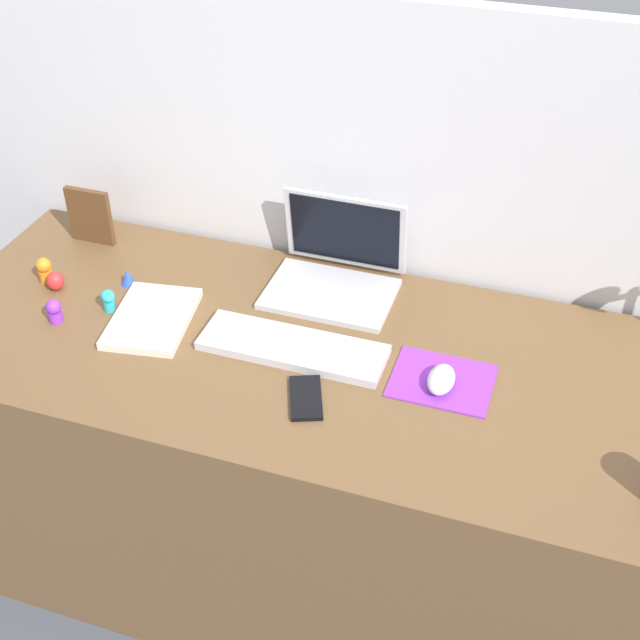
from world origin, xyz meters
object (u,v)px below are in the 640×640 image
Objects in this scene: toy_figurine_blue at (128,277)px; picture_frame at (90,216)px; toy_figurine_red at (55,281)px; laptop at (337,266)px; notebook_pad at (152,318)px; keyboard at (293,347)px; toy_figurine_purple at (54,310)px; toy_figurine_cyan at (108,300)px; cell_phone at (306,398)px; toy_figurine_orange at (45,269)px; mouse at (441,379)px.

picture_frame is at bearing 140.99° from toy_figurine_blue.
toy_figurine_red is at bearing -154.32° from toy_figurine_blue.
toy_figurine_red is (-0.63, -0.23, -0.03)m from laptop.
laptop is 1.25× the size of notebook_pad.
keyboard is at bearing -8.34° from notebook_pad.
laptop reaches higher than picture_frame.
picture_frame is 2.60× the size of toy_figurine_purple.
keyboard is 7.57× the size of toy_figurine_cyan.
toy_figurine_cyan reaches higher than keyboard.
toy_figurine_cyan reaches higher than notebook_pad.
picture_frame is (-0.73, 0.40, 0.07)m from cell_phone.
laptop reaches higher than toy_figurine_cyan.
mouse is at bearing -4.39° from toy_figurine_orange.
cell_phone is (0.07, -0.41, -0.05)m from laptop.
toy_figurine_purple is 1.23× the size of toy_figurine_red.
notebook_pad is 1.60× the size of picture_frame.
toy_figurine_purple is at bearing 152.19° from cell_phone.
mouse is 1.49× the size of toy_figurine_orange.
mouse is 1.77× the size of toy_figurine_cyan.
laptop reaches higher than toy_figurine_blue.
toy_figurine_cyan is (0.19, -0.25, -0.05)m from picture_frame.
notebook_pad is (-0.35, -0.28, -0.04)m from laptop.
laptop reaches higher than mouse.
laptop is 0.45m from notebook_pad.
toy_figurine_cyan is at bearing 178.52° from mouse.
mouse is 0.40× the size of notebook_pad.
picture_frame reaches higher than mouse.
notebook_pad is at bearing -43.18° from toy_figurine_blue.
mouse is 0.81m from toy_figurine_blue.
picture_frame is 0.32m from toy_figurine_cyan.
toy_figurine_cyan is at bearing -11.79° from toy_figurine_red.
cell_phone is 0.85× the size of picture_frame.
mouse is 1.66× the size of toy_figurine_purple.
toy_figurine_cyan is (-0.79, 0.02, 0.01)m from mouse.
laptop is 0.66m from toy_figurine_purple.
picture_frame is (-0.65, 0.26, 0.06)m from keyboard.
toy_figurine_blue is (0.20, 0.05, -0.01)m from toy_figurine_orange.
keyboard is 10.39× the size of toy_figurine_blue.
toy_figurine_red is 0.17m from toy_figurine_blue.
toy_figurine_orange reaches higher than toy_figurine_cyan.
cell_phone is at bearing -60.35° from keyboard.
picture_frame is 0.35m from toy_figurine_purple.
toy_figurine_cyan is at bearing 143.18° from cell_phone.
toy_figurine_cyan reaches higher than toy_figurine_red.
toy_figurine_orange reaches higher than cell_phone.
toy_figurine_purple is (-0.55, -0.07, 0.02)m from keyboard.
picture_frame is 3.19× the size of toy_figurine_red.
toy_figurine_cyan reaches higher than toy_figurine_blue.
toy_figurine_purple is 1.46× the size of toy_figurine_blue.
toy_figurine_orange is (-0.67, -0.21, -0.02)m from laptop.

